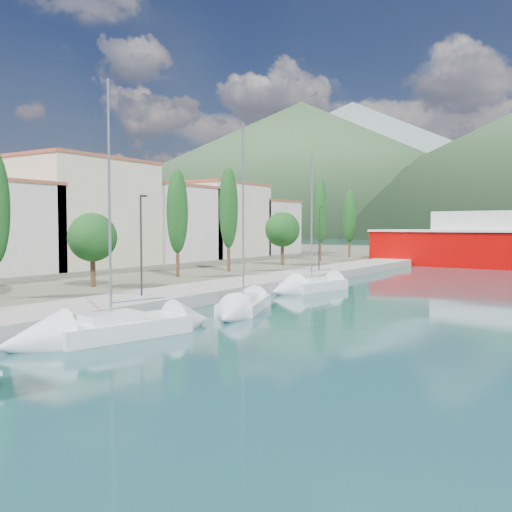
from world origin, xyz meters
The scene contains 8 objects.
quay centered at (-9.00, 26.00, 0.40)m, with size 5.00×88.00×0.80m, color gray.
land_strip centered at (-47.00, 36.00, 0.35)m, with size 70.00×148.00×0.70m, color #565644.
town_buildings centered at (-32.00, 36.91, 5.57)m, with size 9.20×69.20×11.30m.
tree_row centered at (-15.95, 32.71, 5.61)m, with size 3.83×63.42×10.03m.
lamp_posts centered at (-9.00, 15.64, 4.08)m, with size 0.15×48.07×6.06m.
sailboat_near centered at (-4.16, 6.24, 0.33)m, with size 4.57×8.98×12.38m.
sailboat_mid centered at (-2.71, 16.32, 0.29)m, with size 4.98×8.41×11.79m.
sailboat_far centered at (-4.99, 27.93, 0.32)m, with size 3.91×8.07×11.37m.
Camera 1 is at (15.13, -9.89, 4.98)m, focal length 40.00 mm.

